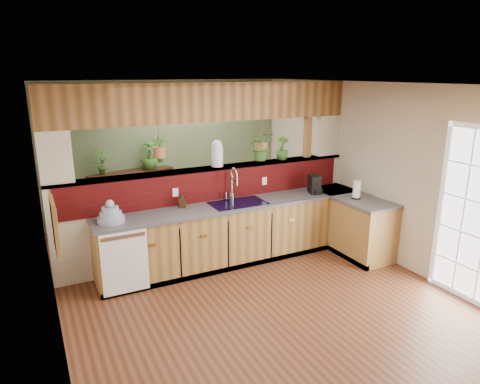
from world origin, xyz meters
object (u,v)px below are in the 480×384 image
coffee_maker (315,185)px  paper_towel (357,190)px  soap_dispenser (182,200)px  faucet (233,183)px  glass_jar (217,153)px  dish_stack (111,215)px  shelving_console (133,199)px

coffee_maker → paper_towel: bearing=-35.0°
soap_dispenser → paper_towel: (2.49, -0.76, 0.03)m
faucet → glass_jar: bearing=123.5°
faucet → paper_towel: size_ratio=1.73×
coffee_maker → dish_stack: bearing=-162.6°
coffee_maker → glass_jar: size_ratio=0.73×
dish_stack → glass_jar: glass_jar is taller
faucet → soap_dispenser: bearing=178.8°
dish_stack → paper_towel: 3.55m
dish_stack → glass_jar: bearing=13.0°
faucet → dish_stack: size_ratio=1.49×
coffee_maker → glass_jar: glass_jar is taller
shelving_console → soap_dispenser: bearing=-100.7°
paper_towel → shelving_console: size_ratio=0.19×
dish_stack → coffee_maker: (3.11, -0.06, 0.04)m
dish_stack → glass_jar: 1.79m
dish_stack → shelving_console: size_ratio=0.22×
coffee_maker → glass_jar: bearing=-178.2°
shelving_console → glass_jar: bearing=-82.5°
faucet → glass_jar: glass_jar is taller
dish_stack → paper_towel: (3.50, -0.59, 0.04)m
faucet → dish_stack: (-1.79, -0.16, -0.18)m
coffee_maker → paper_towel: size_ratio=0.98×
faucet → dish_stack: bearing=-175.0°
coffee_maker → shelving_console: coffee_maker is taller
coffee_maker → faucet: bearing=-170.8°
faucet → shelving_console: bearing=115.3°
faucet → coffee_maker: faucet is taller
paper_towel → dish_stack: bearing=170.5°
paper_towel → soap_dispenser: bearing=163.0°
dish_stack → paper_towel: size_ratio=1.16×
glass_jar → shelving_console: bearing=114.3°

